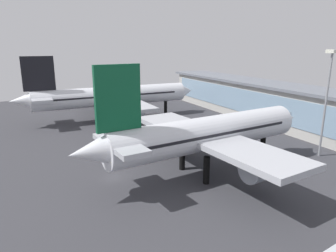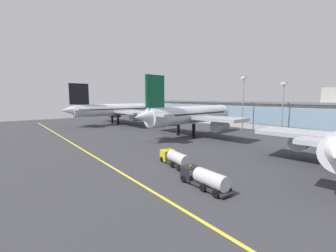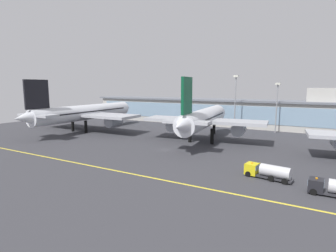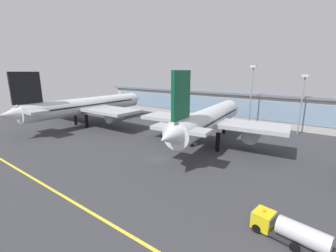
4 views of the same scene
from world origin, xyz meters
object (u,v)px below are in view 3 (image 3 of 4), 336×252
Objects in this scene: baggage_tug_near at (267,171)px; apron_light_mast_centre at (277,99)px; airliner_near_right at (204,119)px; fuel_tanker_truck at (336,188)px; apron_light_mast_west at (235,94)px; airliner_near_left at (85,113)px.

apron_light_mast_centre reaches higher than baggage_tug_near.
apron_light_mast_centre is (18.35, 29.00, 5.50)m from airliner_near_right.
airliner_near_right reaches higher than baggage_tug_near.
fuel_tanker_truck is 0.41× the size of apron_light_mast_west.
fuel_tanker_truck is 0.48× the size of apron_light_mast_centre.
apron_light_mast_west is at bearing -12.35° from airliner_near_right.
airliner_near_right reaches higher than airliner_near_left.
airliner_near_right is 27.86m from apron_light_mast_west.
apron_light_mast_centre is (15.47, 2.24, -1.69)m from apron_light_mast_west.
airliner_near_left is at bearing -8.50° from baggage_tug_near.
baggage_tug_near is at bearing -68.39° from apron_light_mast_west.
apron_light_mast_west is at bearing -59.70° from airliner_near_left.
apron_light_mast_west is (52.06, 30.70, 7.31)m from airliner_near_left.
baggage_tug_near is at bearing -83.99° from apron_light_mast_centre.
airliner_near_left is at bearing 88.37° from airliner_near_right.
airliner_near_right reaches higher than apron_light_mast_centre.
fuel_tanker_truck is at bearing 171.56° from baggage_tug_near.
apron_light_mast_centre is at bearing -71.03° from fuel_tanker_truck.
apron_light_mast_centre reaches higher than fuel_tanker_truck.
fuel_tanker_truck is 63.47m from apron_light_mast_centre.
airliner_near_right is at bearing -39.20° from baggage_tug_near.
baggage_tug_near is at bearing -107.84° from airliner_near_left.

